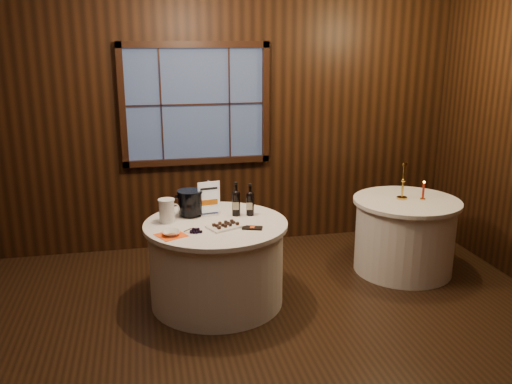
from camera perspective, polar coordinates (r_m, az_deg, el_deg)
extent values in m
plane|color=black|center=(4.27, -2.09, -17.39)|extent=(6.00, 6.00, 0.00)
cube|color=black|center=(6.11, -6.37, 7.80)|extent=(6.00, 0.02, 3.00)
cube|color=#374A74|center=(6.07, -6.38, 9.17)|extent=(1.50, 0.01, 1.20)
cylinder|color=white|center=(4.97, -4.17, -7.63)|extent=(1.20, 1.20, 0.73)
cylinder|color=white|center=(4.83, -4.26, -3.44)|extent=(1.28, 1.28, 0.04)
cylinder|color=white|center=(5.83, 15.32, -4.60)|extent=(1.00, 1.00, 0.73)
cylinder|color=white|center=(5.71, 15.60, -0.97)|extent=(1.08, 1.08, 0.04)
cube|color=silver|center=(5.03, -4.97, -2.32)|extent=(0.19, 0.12, 0.02)
cube|color=silver|center=(4.98, -5.02, -0.51)|extent=(0.02, 0.02, 0.31)
cube|color=white|center=(4.97, -5.00, -0.55)|extent=(0.20, 0.04, 0.29)
cylinder|color=black|center=(4.98, -2.11, -1.36)|extent=(0.08, 0.08, 0.20)
sphere|color=black|center=(4.95, -2.12, -0.23)|extent=(0.08, 0.08, 0.08)
cylinder|color=black|center=(4.93, -2.13, 0.40)|extent=(0.03, 0.03, 0.09)
cylinder|color=black|center=(4.92, -2.14, 0.91)|extent=(0.03, 0.03, 0.02)
cube|color=beige|center=(4.94, -2.03, -1.49)|extent=(0.06, 0.01, 0.07)
cylinder|color=black|center=(4.98, -0.62, -1.39)|extent=(0.07, 0.07, 0.19)
sphere|color=black|center=(4.95, -0.63, -0.32)|extent=(0.07, 0.07, 0.07)
cylinder|color=black|center=(4.94, -0.63, 0.27)|extent=(0.03, 0.03, 0.09)
cylinder|color=black|center=(4.93, -0.63, 0.76)|extent=(0.03, 0.03, 0.02)
cube|color=beige|center=(4.95, -0.54, -1.52)|extent=(0.05, 0.02, 0.07)
cylinder|color=black|center=(5.03, -6.89, -2.33)|extent=(0.17, 0.17, 0.03)
cylinder|color=black|center=(4.99, -6.94, -1.13)|extent=(0.22, 0.22, 0.19)
cylinder|color=black|center=(4.96, -6.98, 0.04)|extent=(0.24, 0.24, 0.02)
cube|color=white|center=(4.69, -3.24, -3.64)|extent=(0.35, 0.30, 0.02)
cube|color=black|center=(4.65, -0.39, -3.80)|extent=(0.19, 0.14, 0.01)
cylinder|color=#352413|center=(4.59, -7.25, -4.04)|extent=(0.07, 0.03, 0.03)
cylinder|color=silver|center=(4.85, -9.38, -2.03)|extent=(0.14, 0.14, 0.20)
cylinder|color=silver|center=(4.82, -9.43, -0.83)|extent=(0.15, 0.15, 0.01)
torus|color=silver|center=(4.85, -8.55, -1.86)|extent=(0.10, 0.04, 0.10)
cube|color=#FF5515|center=(4.55, -8.91, -4.52)|extent=(0.29, 0.29, 0.00)
imported|color=white|center=(4.55, -8.92, -4.29)|extent=(0.15, 0.15, 0.04)
cylinder|color=gold|center=(5.71, 15.11, -0.60)|extent=(0.11, 0.11, 0.02)
cylinder|color=gold|center=(5.67, 15.23, 1.10)|extent=(0.02, 0.02, 0.33)
cylinder|color=gold|center=(5.63, 15.36, 2.87)|extent=(0.05, 0.05, 0.03)
cylinder|color=gold|center=(5.74, 17.14, -0.71)|extent=(0.05, 0.05, 0.01)
cylinder|color=#9C1C0C|center=(5.72, 17.21, 0.11)|extent=(0.02, 0.02, 0.16)
sphere|color=#FFB23F|center=(5.70, 17.28, 1.01)|extent=(0.02, 0.02, 0.02)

